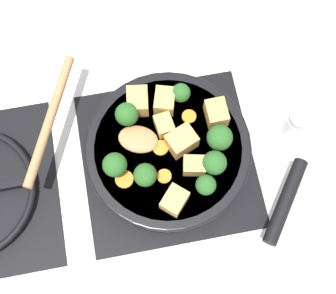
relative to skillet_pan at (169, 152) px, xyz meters
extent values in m
plane|color=silver|center=(0.00, 0.00, -0.06)|extent=(2.40, 2.40, 0.00)
cube|color=black|center=(0.00, 0.00, -0.05)|extent=(0.31, 0.31, 0.01)
torus|color=black|center=(0.00, 0.00, -0.04)|extent=(0.24, 0.24, 0.01)
cube|color=black|center=(0.00, 0.00, -0.04)|extent=(0.01, 0.23, 0.01)
cube|color=black|center=(0.00, 0.00, -0.04)|extent=(0.23, 0.01, 0.01)
cylinder|color=black|center=(0.00, 0.00, 0.00)|extent=(0.28, 0.28, 0.05)
cylinder|color=brown|center=(0.00, 0.00, 0.00)|extent=(0.25, 0.25, 0.04)
torus|color=black|center=(0.00, 0.00, 0.02)|extent=(0.28, 0.28, 0.01)
cylinder|color=black|center=(-0.12, -0.17, 0.01)|extent=(0.14, 0.11, 0.02)
ellipsoid|color=#A87A4C|center=(0.02, 0.05, 0.03)|extent=(0.07, 0.08, 0.01)
cylinder|color=#A87A4C|center=(0.08, 0.19, 0.03)|extent=(0.23, 0.11, 0.02)
cube|color=tan|center=(0.04, -0.09, 0.04)|extent=(0.04, 0.04, 0.03)
cube|color=tan|center=(-0.04, -0.03, 0.04)|extent=(0.04, 0.04, 0.03)
cube|color=tan|center=(0.08, -0.01, 0.04)|extent=(0.05, 0.04, 0.03)
cube|color=tan|center=(-0.09, 0.01, 0.04)|extent=(0.05, 0.05, 0.03)
cube|color=tan|center=(0.00, -0.02, 0.04)|extent=(0.05, 0.06, 0.04)
cube|color=tan|center=(0.04, 0.01, 0.04)|extent=(0.04, 0.03, 0.03)
cube|color=tan|center=(0.09, 0.04, 0.04)|extent=(0.05, 0.04, 0.04)
cylinder|color=#709956|center=(-0.05, 0.05, 0.03)|extent=(0.01, 0.01, 0.01)
sphere|color=#285B23|center=(-0.05, 0.05, 0.05)|extent=(0.04, 0.04, 0.04)
cylinder|color=#709956|center=(-0.05, -0.06, 0.03)|extent=(0.01, 0.01, 0.01)
sphere|color=#285B23|center=(-0.05, -0.06, 0.05)|extent=(0.04, 0.04, 0.04)
cylinder|color=#709956|center=(-0.02, 0.09, 0.03)|extent=(0.01, 0.01, 0.01)
sphere|color=#285B23|center=(-0.02, 0.09, 0.05)|extent=(0.04, 0.04, 0.04)
cylinder|color=#709956|center=(-0.01, -0.08, 0.03)|extent=(0.01, 0.01, 0.01)
sphere|color=#285B23|center=(-0.01, -0.08, 0.05)|extent=(0.04, 0.04, 0.04)
cylinder|color=#709956|center=(0.06, 0.06, 0.03)|extent=(0.01, 0.01, 0.01)
sphere|color=#285B23|center=(0.06, 0.06, 0.05)|extent=(0.04, 0.04, 0.04)
cylinder|color=#709956|center=(-0.08, -0.04, 0.03)|extent=(0.01, 0.01, 0.01)
sphere|color=#285B23|center=(-0.08, -0.04, 0.05)|extent=(0.03, 0.03, 0.03)
cylinder|color=#709956|center=(0.08, -0.04, 0.03)|extent=(0.01, 0.01, 0.01)
sphere|color=#285B23|center=(0.08, -0.04, 0.05)|extent=(0.03, 0.03, 0.03)
cylinder|color=orange|center=(-0.04, 0.08, 0.02)|extent=(0.03, 0.03, 0.01)
cylinder|color=orange|center=(0.05, -0.04, 0.02)|extent=(0.02, 0.02, 0.01)
cylinder|color=orange|center=(-0.05, 0.02, 0.02)|extent=(0.02, 0.02, 0.01)
cylinder|color=orange|center=(0.00, 0.01, 0.02)|extent=(0.03, 0.03, 0.01)
cylinder|color=white|center=(0.01, -0.23, -0.02)|extent=(0.04, 0.04, 0.07)
cylinder|color=#B7B7BC|center=(0.01, -0.23, 0.03)|extent=(0.03, 0.03, 0.01)
camera|label=1|loc=(-0.24, 0.05, 0.77)|focal=50.00mm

